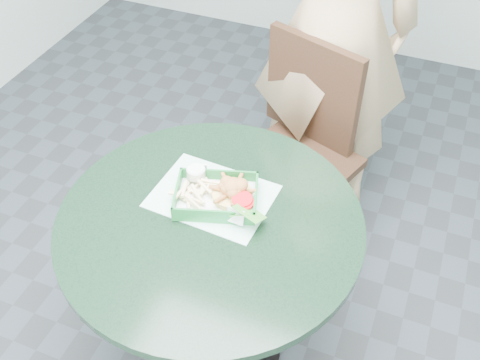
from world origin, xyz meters
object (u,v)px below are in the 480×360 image
at_px(food_basket, 217,203).
at_px(dining_chair, 301,138).
at_px(sauce_ramekin, 205,173).
at_px(cafe_table, 212,257).
at_px(crab_sandwich, 232,197).

bearing_deg(food_basket, dining_chair, 83.10).
bearing_deg(sauce_ramekin, cafe_table, -61.25).
xyz_separation_m(food_basket, crab_sandwich, (0.05, 0.01, 0.03)).
height_order(food_basket, sauce_ramekin, sauce_ramekin).
bearing_deg(dining_chair, crab_sandwich, -72.89).
height_order(dining_chair, food_basket, dining_chair).
distance_m(food_basket, crab_sandwich, 0.06).
height_order(cafe_table, sauce_ramekin, sauce_ramekin).
bearing_deg(food_basket, cafe_table, -82.66).
relative_size(dining_chair, food_basket, 3.69).
bearing_deg(dining_chair, cafe_table, -75.62).
bearing_deg(crab_sandwich, cafe_table, -116.50).
bearing_deg(cafe_table, dining_chair, 84.42).
relative_size(crab_sandwich, sauce_ramekin, 2.11).
bearing_deg(dining_chair, food_basket, -76.95).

